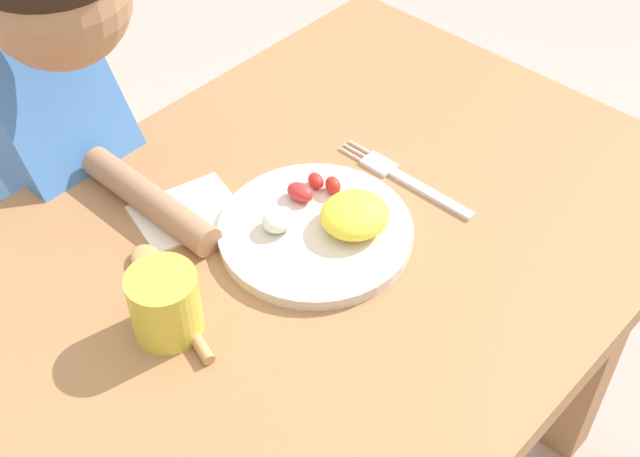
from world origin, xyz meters
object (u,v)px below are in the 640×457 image
object	(u,v)px
fork	(405,179)
person	(68,180)
drinking_cup	(165,304)
plate	(322,227)
spoon	(164,286)

from	to	relation	value
fork	person	bearing A→B (deg)	32.77
drinking_cup	person	xyz separation A→B (m)	(0.11, 0.39, -0.12)
fork	plate	bearing A→B (deg)	84.83
drinking_cup	person	world-z (taller)	person
plate	fork	bearing A→B (deg)	-4.76
person	fork	bearing A→B (deg)	123.18
spoon	drinking_cup	xyz separation A→B (m)	(-0.03, -0.05, 0.04)
plate	drinking_cup	distance (m)	0.24
plate	spoon	bearing A→B (deg)	159.16
fork	person	world-z (taller)	person
drinking_cup	person	size ratio (longest dim) A/B	0.08
person	drinking_cup	bearing A→B (deg)	73.75
spoon	person	size ratio (longest dim) A/B	0.20
plate	person	xyz separation A→B (m)	(-0.12, 0.42, -0.09)
person	spoon	bearing A→B (deg)	76.80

